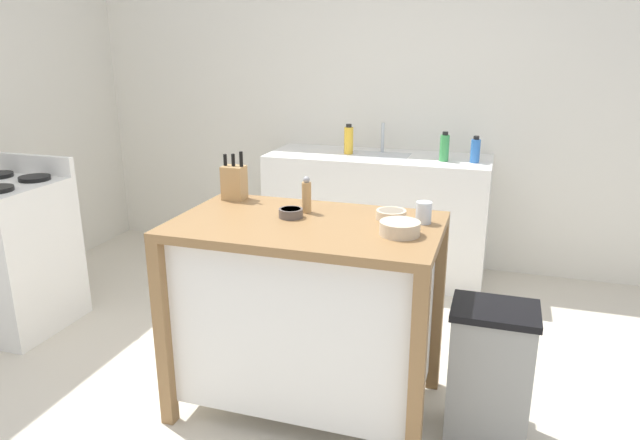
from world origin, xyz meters
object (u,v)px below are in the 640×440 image
(bowl_ceramic_wide, at_px, (391,214))
(pepper_grinder, at_px, (307,196))
(bowl_ceramic_small, at_px, (400,228))
(sink_faucet, at_px, (383,137))
(bowl_stoneware_deep, at_px, (291,213))
(bottle_hand_soap, at_px, (349,140))
(drinking_cup, at_px, (424,213))
(kitchen_island, at_px, (307,306))
(bottle_dish_soap, at_px, (475,150))
(stove, at_px, (10,255))
(bottle_spray_cleaner, at_px, (444,147))
(knife_block, at_px, (234,182))
(trash_bin, at_px, (489,373))

(bowl_ceramic_wide, xyz_separation_m, pepper_grinder, (-0.40, -0.01, 0.06))
(bowl_ceramic_small, distance_m, sink_faucet, 2.02)
(pepper_grinder, bearing_deg, bowl_ceramic_wide, 1.86)
(bowl_stoneware_deep, relative_size, pepper_grinder, 0.64)
(bottle_hand_soap, bearing_deg, sink_faucet, 31.99)
(bowl_ceramic_small, bearing_deg, drinking_cup, 70.18)
(sink_faucet, bearing_deg, pepper_grinder, -89.76)
(kitchen_island, distance_m, sink_faucet, 1.97)
(sink_faucet, xyz_separation_m, bottle_dish_soap, (0.68, -0.19, -0.03))
(sink_faucet, bearing_deg, bowl_ceramic_small, -76.21)
(sink_faucet, bearing_deg, bowl_ceramic_wide, -76.98)
(drinking_cup, xyz_separation_m, stove, (-2.48, 0.09, -0.51))
(sink_faucet, bearing_deg, kitchen_island, -88.34)
(pepper_grinder, bearing_deg, kitchen_island, -71.64)
(bowl_ceramic_wide, relative_size, bottle_spray_cleaner, 0.67)
(bottle_hand_soap, relative_size, bottle_dish_soap, 1.20)
(kitchen_island, height_order, bowl_stoneware_deep, bowl_stoneware_deep)
(drinking_cup, height_order, bottle_dish_soap, bottle_dish_soap)
(bottle_hand_soap, relative_size, bottle_spray_cleaner, 1.07)
(kitchen_island, relative_size, drinking_cup, 12.40)
(knife_block, relative_size, bowl_ceramic_wide, 1.81)
(pepper_grinder, bearing_deg, bottle_dish_soap, 66.77)
(bowl_stoneware_deep, distance_m, bottle_spray_cleaner, 1.74)
(drinking_cup, relative_size, trash_bin, 0.15)
(pepper_grinder, xyz_separation_m, stove, (-1.93, 0.09, -0.55))
(pepper_grinder, bearing_deg, bowl_ceramic_small, -22.63)
(bowl_ceramic_wide, xyz_separation_m, bottle_dish_soap, (0.28, 1.56, 0.04))
(trash_bin, distance_m, bottle_hand_soap, 2.19)
(bottle_hand_soap, distance_m, stove, 2.35)
(bowl_ceramic_small, bearing_deg, bowl_ceramic_wide, 109.98)
(bowl_ceramic_small, height_order, trash_bin, bowl_ceramic_small)
(bowl_ceramic_wide, bearing_deg, knife_block, 172.86)
(pepper_grinder, height_order, stove, pepper_grinder)
(knife_block, relative_size, trash_bin, 0.39)
(bowl_stoneware_deep, xyz_separation_m, stove, (-1.89, 0.19, -0.49))
(knife_block, distance_m, pepper_grinder, 0.44)
(bowl_stoneware_deep, height_order, bowl_ceramic_small, bowl_ceramic_small)
(bowl_ceramic_wide, bearing_deg, bottle_dish_soap, 79.92)
(bowl_ceramic_small, relative_size, sink_faucet, 0.77)
(sink_faucet, bearing_deg, stove, -138.97)
(trash_bin, height_order, bottle_spray_cleaner, bottle_spray_cleaner)
(trash_bin, xyz_separation_m, bottle_dish_soap, (-0.21, 1.71, 0.67))
(drinking_cup, bearing_deg, bottle_dish_soap, 85.27)
(bowl_stoneware_deep, xyz_separation_m, trash_bin, (0.92, -0.04, -0.63))
(bottle_dish_soap, height_order, stove, bottle_dish_soap)
(pepper_grinder, distance_m, bottle_spray_cleaner, 1.63)
(drinking_cup, height_order, pepper_grinder, pepper_grinder)
(sink_faucet, relative_size, bottle_hand_soap, 1.01)
(kitchen_island, height_order, bottle_spray_cleaner, bottle_spray_cleaner)
(pepper_grinder, distance_m, sink_faucet, 1.76)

